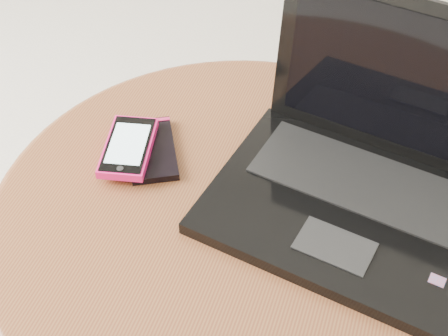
% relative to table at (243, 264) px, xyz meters
% --- Properties ---
extents(table, '(0.66, 0.66, 0.53)m').
position_rel_table_xyz_m(table, '(0.00, 0.00, 0.00)').
color(table, '#602E15').
rests_on(table, ground).
extents(laptop, '(0.39, 0.33, 0.23)m').
position_rel_table_xyz_m(laptop, '(0.14, 0.07, 0.16)').
color(laptop, black).
rests_on(laptop, table).
extents(phone_black, '(0.11, 0.13, 0.01)m').
position_rel_table_xyz_m(phone_black, '(-0.15, 0.06, 0.12)').
color(phone_black, black).
rests_on(phone_black, table).
extents(phone_pink, '(0.08, 0.12, 0.01)m').
position_rel_table_xyz_m(phone_pink, '(-0.18, 0.04, 0.13)').
color(phone_pink, '#E81568').
rests_on(phone_pink, phone_black).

